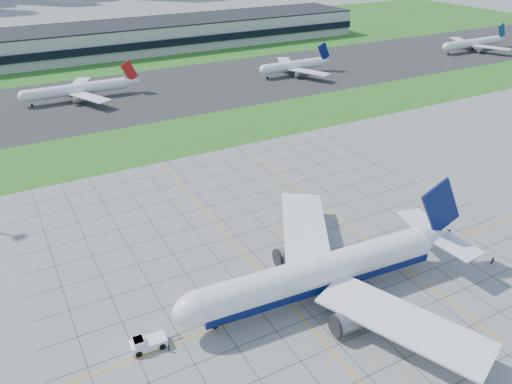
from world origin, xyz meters
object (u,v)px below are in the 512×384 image
crew_near (169,348)px  distant_jet_1 (78,89)px  pushback_tug (147,343)px  crew_far (493,261)px  airliner (322,273)px  distant_jet_2 (294,66)px  distant_jet_3 (473,43)px

crew_near → distant_jet_1: size_ratio=0.03×
pushback_tug → distant_jet_1: size_ratio=0.19×
crew_far → airliner: bearing=175.5°
pushback_tug → distant_jet_1: bearing=86.8°
pushback_tug → crew_near: size_ratio=5.77×
distant_jet_2 → distant_jet_3: bearing=-2.6°
distant_jet_1 → distant_jet_2: (101.19, -9.94, -0.00)m
pushback_tug → distant_jet_2: distant_jet_2 is taller
airliner → crew_far: size_ratio=35.47×
crew_near → crew_far: crew_far is taller
distant_jet_1 → distant_jet_2: bearing=-5.6°
pushback_tug → airliner: bearing=-0.8°
airliner → distant_jet_3: size_ratio=1.33×
distant_jet_3 → pushback_tug: bearing=-150.7°
crew_near → distant_jet_3: size_ratio=0.03×
distant_jet_3 → distant_jet_1: bearing=176.0°
crew_near → distant_jet_2: bearing=-19.2°
crew_far → distant_jet_1: bearing=118.0°
distant_jet_2 → crew_near: bearing=-129.2°
crew_near → distant_jet_3: bearing=-39.9°
crew_near → distant_jet_2: 184.99m
airliner → distant_jet_2: bearing=63.2°
distant_jet_1 → distant_jet_3: bearing=-4.0°
distant_jet_1 → distant_jet_3: 222.64m
crew_far → distant_jet_3: (167.51, 147.63, 3.57)m
airliner → pushback_tug: 35.07m
airliner → distant_jet_1: size_ratio=1.37×
crew_far → pushback_tug: bearing=179.8°
airliner → pushback_tug: size_ratio=7.10×
crew_near → crew_far: (70.40, -9.89, 0.12)m
distant_jet_3 → distant_jet_2: bearing=177.4°
airliner → distant_jet_1: airliner is taller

